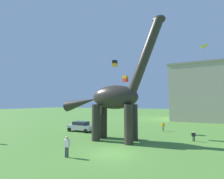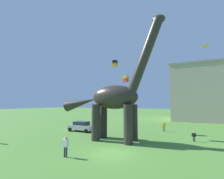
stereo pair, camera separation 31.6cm
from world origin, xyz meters
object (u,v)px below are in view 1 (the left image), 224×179
person_near_flyer (67,145)px  kite_far_right (125,79)px  kite_apex (115,63)px  person_photographer (194,135)px  person_far_spectator (163,126)px  parked_sedan_left (81,126)px  kite_near_low (204,46)px  dinosaur_sculpture (114,97)px

person_near_flyer → kite_far_right: bearing=-134.2°
person_near_flyer → kite_apex: kite_apex is taller
kite_far_right → person_photographer: bearing=-18.7°
person_photographer → person_far_spectator: bearing=82.8°
parked_sedan_left → kite_near_low: (18.68, 10.89, 13.88)m
kite_far_right → kite_apex: bearing=-98.8°
person_photographer → person_near_flyer: (-9.82, -10.55, 0.33)m
kite_apex → kite_near_low: (12.78, 10.83, 4.31)m
dinosaur_sculpture → parked_sedan_left: 9.21m
person_near_flyer → person_photographer: bearing=-176.3°
parked_sedan_left → person_far_spectator: parked_sedan_left is taller
kite_apex → dinosaur_sculpture: bearing=-67.6°
person_photographer → person_far_spectator: 6.98m
kite_apex → kite_near_low: 17.29m
kite_apex → kite_far_right: kite_apex is taller
parked_sedan_left → dinosaur_sculpture: bearing=-23.5°
person_photographer → dinosaur_sculpture: bearing=158.2°
kite_apex → person_photographer: bearing=-0.3°
kite_apex → kite_far_right: (0.49, 3.20, -1.89)m
parked_sedan_left → kite_far_right: size_ratio=4.23×
dinosaur_sculpture → person_near_flyer: (-1.15, -7.12, -4.17)m
parked_sedan_left → person_far_spectator: 13.15m
person_photographer → kite_far_right: (-9.60, 3.25, 7.78)m
kite_apex → parked_sedan_left: bearing=-179.4°
person_near_flyer → kite_apex: (-0.28, 10.60, 9.34)m
parked_sedan_left → kite_near_low: kite_near_low is taller
dinosaur_sculpture → kite_far_right: (-0.94, 6.68, 3.28)m
kite_apex → kite_near_low: kite_near_low is taller
person_photographer → person_near_flyer: size_ratio=0.68×
parked_sedan_left → kite_far_right: bearing=28.5°
person_photographer → kite_far_right: bearing=117.9°
dinosaur_sculpture → person_near_flyer: size_ratio=8.44×
dinosaur_sculpture → kite_apex: 6.39m
dinosaur_sculpture → person_far_spectator: bearing=43.8°
dinosaur_sculpture → person_photographer: bearing=2.1°
dinosaur_sculpture → person_photographer: dinosaur_sculpture is taller
parked_sedan_left → kite_far_right: 10.51m
person_photographer → kite_near_low: (2.68, 10.87, 13.98)m
person_photographer → kite_far_right: 12.78m
dinosaur_sculpture → person_far_spectator: size_ratio=9.81×
dinosaur_sculpture → kite_near_low: (11.34, 14.30, 9.48)m
person_photographer → kite_far_right: size_ratio=1.15×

